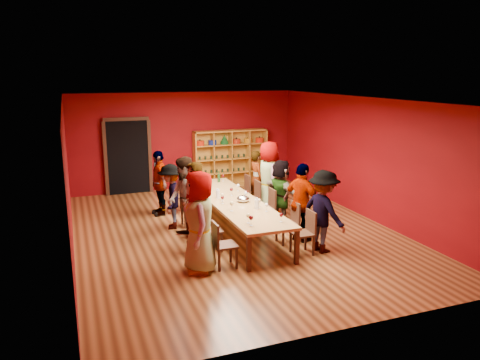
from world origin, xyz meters
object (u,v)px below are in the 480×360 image
chair_person_left_0 (221,242)px  chair_person_right_0 (306,230)px  chair_person_right_2 (268,205)px  chair_person_right_4 (244,190)px  person_left_1 (194,208)px  chair_person_right_1 (291,220)px  chair_person_right_3 (254,196)px  person_left_2 (185,199)px  wine_bottle (219,178)px  chair_person_left_3 (187,206)px  spittoon_bowl (243,199)px  person_left_3 (171,196)px  person_right_0 (323,211)px  person_right_2 (281,192)px  chair_person_left_2 (197,217)px  chair_person_left_4 (176,194)px  person_left_4 (159,183)px  shelving_unit (230,155)px  person_right_4 (256,179)px  tasting_table (234,202)px  person_right_3 (269,178)px  chair_person_left_1 (207,228)px  person_right_1 (302,203)px

chair_person_left_0 → chair_person_right_0: 1.82m
chair_person_right_2 → chair_person_right_4: (0.00, 1.63, 0.00)m
person_left_1 → chair_person_right_1: size_ratio=2.11×
chair_person_right_1 → chair_person_right_3: bearing=90.0°
person_left_2 → wine_bottle: person_left_2 is taller
chair_person_right_0 → chair_person_right_4: 3.54m
chair_person_left_3 → wine_bottle: wine_bottle is taller
spittoon_bowl → chair_person_left_3: bearing=137.5°
person_left_1 → chair_person_right_0: person_left_1 is taller
person_left_3 → person_right_0: bearing=60.0°
chair_person_right_1 → chair_person_right_2: 1.22m
person_left_3 → person_right_2: size_ratio=0.97×
chair_person_left_2 → chair_person_left_4: size_ratio=1.00×
person_left_4 → chair_person_left_4: bearing=84.9°
chair_person_right_0 → chair_person_right_1: bearing=90.0°
shelving_unit → person_right_4: shelving_unit is taller
person_right_0 → chair_person_right_2: bearing=-3.4°
tasting_table → person_right_3: size_ratio=2.39×
person_left_1 → person_right_2: 2.67m
shelving_unit → chair_person_left_4: (-2.31, -2.37, -0.49)m
person_right_0 → chair_person_right_4: 3.57m
person_right_0 → person_right_3: bearing=-15.4°
chair_person_left_3 → spittoon_bowl: spittoon_bowl is taller
chair_person_left_3 → chair_person_right_4: size_ratio=1.00×
tasting_table → chair_person_left_1: bearing=-134.4°
shelving_unit → person_right_0: (-0.10, -6.06, -0.14)m
tasting_table → person_right_2: person_right_2 is taller
chair_person_right_0 → person_right_0: (0.38, 0.00, 0.35)m
chair_person_right_1 → person_right_4: person_right_4 is taller
person_right_0 → person_left_4: bearing=20.8°
chair_person_left_0 → spittoon_bowl: bearing=57.0°
chair_person_left_0 → person_left_4: bearing=96.5°
person_right_2 → spittoon_bowl: bearing=96.3°
chair_person_right_4 → person_right_4: bearing=-0.0°
tasting_table → chair_person_left_2: chair_person_left_2 is taller
person_left_3 → person_right_0: person_right_0 is taller
person_left_3 → chair_person_right_0: size_ratio=1.72×
shelving_unit → chair_person_left_2: 5.03m
chair_person_right_1 → spittoon_bowl: size_ratio=3.04×
tasting_table → wine_bottle: size_ratio=15.10×
chair_person_left_4 → spittoon_bowl: 2.40m
person_right_4 → chair_person_left_4: bearing=82.9°
chair_person_left_0 → wine_bottle: size_ratio=2.99×
chair_person_left_1 → person_right_3: (2.24, 2.00, 0.45)m
person_right_1 → person_right_3: size_ratio=0.91×
chair_person_left_4 → person_right_1: person_right_1 is taller
tasting_table → shelving_unit: size_ratio=1.88×
chair_person_right_4 → person_right_4: size_ratio=0.58×
chair_person_right_0 → person_left_2: bearing=142.0°
person_right_0 → chair_person_right_1: person_right_0 is taller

